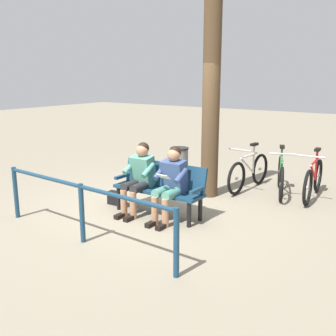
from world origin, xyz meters
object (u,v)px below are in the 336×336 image
Objects in this scene: bench at (161,185)px; litter_bin at (179,168)px; person_companion at (139,175)px; bicycle_blue at (313,180)px; person_reading at (171,180)px; bicycle_silver at (249,172)px; bicycle_orange at (281,176)px; tree_trunk at (211,89)px; handbag at (116,198)px.

bench reaches higher than litter_bin.
bicycle_blue is at bearing -130.74° from person_companion.
bench is 3.01m from bicycle_blue.
person_reading reaches higher than bicycle_silver.
litter_bin is at bearing -87.71° from bicycle_orange.
bicycle_blue is (-1.71, -0.96, -1.69)m from tree_trunk.
bicycle_orange reaches higher than litter_bin.
person_companion reaches higher than bench.
handbag is at bearing -3.79° from person_reading.
bicycle_orange is (-1.11, -0.89, -1.69)m from tree_trunk.
bench is 2.08m from tree_trunk.
person_reading is 4.00× the size of handbag.
tree_trunk is 4.80× the size of litter_bin.
person_companion reaches higher than bicycle_blue.
person_companion reaches higher than litter_bin.
bicycle_blue is at bearing -121.30° from person_reading.
tree_trunk is at bearing 171.89° from litter_bin.
bench is 1.02m from handbag.
bicycle_orange is at bearing 99.16° from bicycle_silver.
person_companion is at bearing -45.66° from bicycle_blue.
bicycle_blue is (-1.56, -2.52, -0.31)m from person_reading.
bicycle_blue is at bearing 76.52° from bicycle_orange.
handbag is 3.73m from bicycle_blue.
bench is at bearing -49.75° from bicycle_orange.
tree_trunk reaches higher than bicycle_silver.
person_companion is at bearing -53.72° from bicycle_orange.
bicycle_orange is (-1.86, -0.78, -0.07)m from litter_bin.
tree_trunk is 2.44× the size of bicycle_silver.
litter_bin is 1.42m from bicycle_silver.
tree_trunk reaches higher than bicycle_blue.
bicycle_blue is at bearing -160.86° from litter_bin.
bench is at bearing -175.62° from handbag.
bench is at bearing -43.08° from bicycle_blue.
tree_trunk reaches higher than bicycle_orange.
person_reading is at bearing -36.23° from bicycle_blue.
bench is 2.31m from bicycle_silver.
tree_trunk is 2.44× the size of bicycle_blue.
handbag is 0.35× the size of litter_bin.
bicycle_orange is (-1.59, -2.43, -0.30)m from person_companion.
litter_bin is (0.76, -0.11, -1.62)m from tree_trunk.
bench is at bearing -11.80° from bicycle_silver.
person_reading is at bearing 118.68° from litter_bin.
person_reading is 1.38m from handbag.
person_companion is at bearing 72.42° from tree_trunk.
person_reading reaches higher than bench.
bench is at bearing -27.20° from person_reading.
bicycle_blue reaches higher than bench.
tree_trunk is (-0.17, -1.38, 1.54)m from bench.
bicycle_orange is (-2.22, -2.35, 0.24)m from handbag.
bicycle_silver reaches higher than bench.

